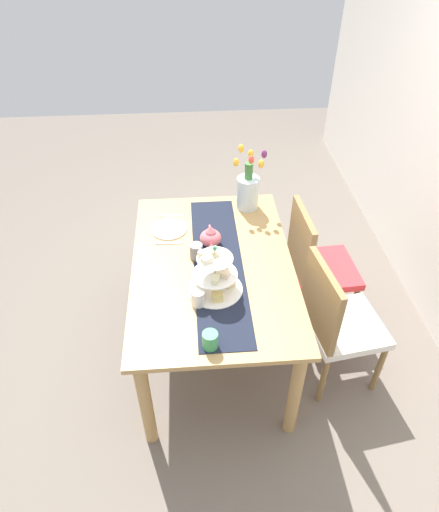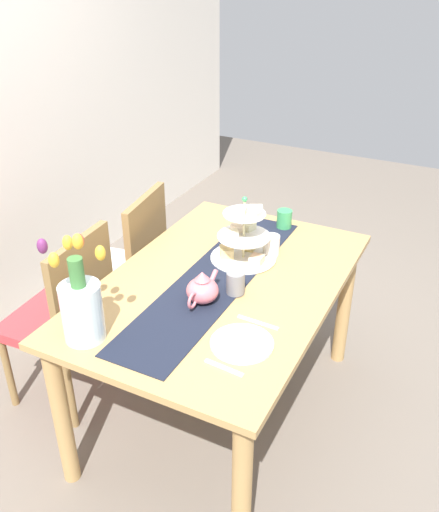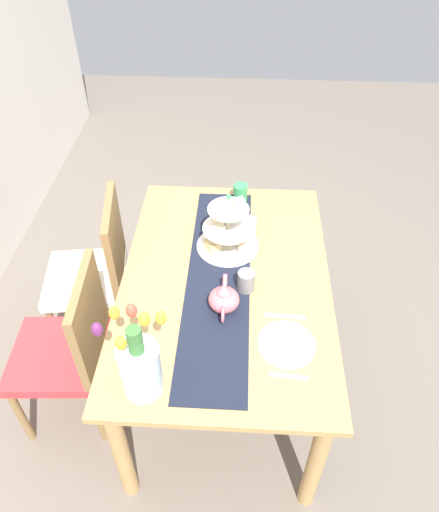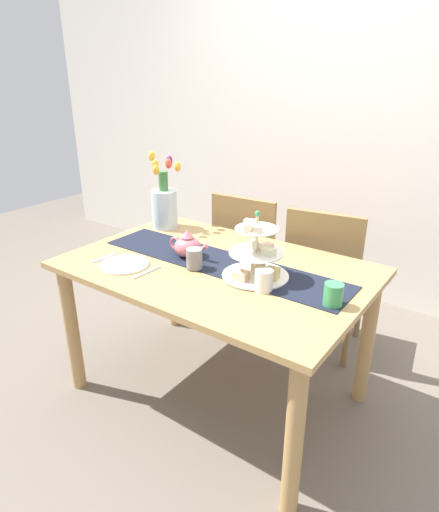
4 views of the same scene
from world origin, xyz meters
The scene contains 14 objects.
ground_plane centered at (0.00, 0.00, 0.00)m, with size 8.00×8.00×0.00m, color #6B6056.
dining_table centered at (0.00, 0.00, 0.63)m, with size 1.42×0.93×0.74m.
chair_left centered at (-0.23, 0.69, 0.50)m, with size 0.44×0.44×0.91m.
chair_right centered at (0.27, 0.69, 0.50)m, with size 0.48×0.48×0.91m.
table_runner centered at (0.00, 0.03, 0.75)m, with size 1.29×0.28×0.00m, color black.
tiered_cake_stand centered at (0.22, 0.00, 0.84)m, with size 0.30×0.30×0.30m.
teapot centered at (-0.18, 0.00, 0.80)m, with size 0.24×0.13×0.14m.
tulip_vase centered at (-0.57, 0.27, 0.88)m, with size 0.17×0.22×0.45m.
dinner_plate_left centered at (-0.35, -0.26, 0.75)m, with size 0.23×0.23×0.01m, color white.
fork_left centered at (-0.50, -0.26, 0.75)m, with size 0.02×0.15×0.01m, color silver.
knife_left centered at (-0.21, -0.26, 0.75)m, with size 0.01×0.17×0.01m, color silver.
mug_grey centered at (-0.06, -0.09, 0.80)m, with size 0.08×0.08×0.10m, color slate.
mug_white_text centered at (0.32, -0.10, 0.79)m, with size 0.08×0.08×0.10m, color white.
mug_orange centered at (0.60, -0.05, 0.79)m, with size 0.08×0.08×0.10m, color #389356.
Camera 2 is at (-1.80, -0.90, 2.00)m, focal length 39.00 mm.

